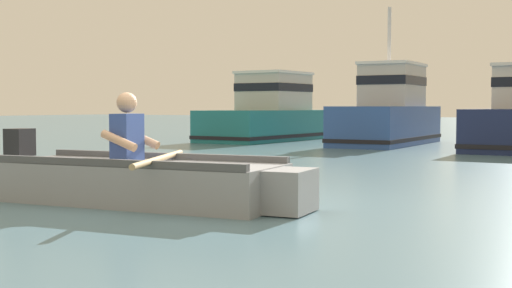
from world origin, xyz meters
The scene contains 4 objects.
ground_plane centered at (0.00, 0.00, 0.00)m, with size 120.00×120.00×0.00m, color slate.
rowboat_with_person centered at (-0.42, -0.21, 0.25)m, with size 3.73×1.83×1.19m.
moored_boat_teal centered at (-6.25, 12.37, 0.78)m, with size 2.19×5.02×2.11m.
moored_boat_blue centered at (-2.31, 12.13, 0.84)m, with size 1.93×4.81×3.74m.
Camera 1 is at (4.40, -5.81, 1.04)m, focal length 48.20 mm.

